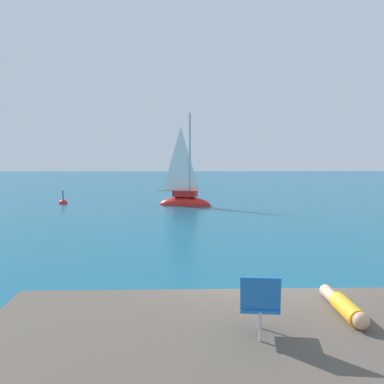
% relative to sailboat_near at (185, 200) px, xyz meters
% --- Properties ---
extents(ground_plane, '(160.00, 160.00, 0.00)m').
position_rel_sailboat_near_xyz_m(ground_plane, '(0.87, -21.88, -0.34)').
color(ground_plane, '#0F5675').
extents(shore_ledge, '(7.72, 4.66, 1.00)m').
position_rel_sailboat_near_xyz_m(shore_ledge, '(0.69, -25.36, 0.16)').
color(shore_ledge, brown).
rests_on(shore_ledge, ground).
extents(boulder_seaward, '(1.85, 1.82, 1.05)m').
position_rel_sailboat_near_xyz_m(boulder_seaward, '(-1.63, -22.62, -0.34)').
color(boulder_seaward, brown).
rests_on(boulder_seaward, ground).
extents(boulder_inland, '(1.50, 1.44, 0.97)m').
position_rel_sailboat_near_xyz_m(boulder_inland, '(-2.69, -22.59, -0.34)').
color(boulder_inland, brown).
rests_on(boulder_inland, ground).
extents(sailboat_near, '(3.45, 1.99, 6.22)m').
position_rel_sailboat_near_xyz_m(sailboat_near, '(0.00, 0.00, 0.00)').
color(sailboat_near, red).
rests_on(sailboat_near, ground).
extents(person_sunbather, '(0.25, 1.76, 0.25)m').
position_rel_sailboat_near_xyz_m(person_sunbather, '(1.73, -24.45, 0.78)').
color(person_sunbather, gold).
rests_on(person_sunbather, shore_ledge).
extents(beach_chair, '(0.56, 0.66, 0.80)m').
position_rel_sailboat_near_xyz_m(beach_chair, '(0.41, -25.27, 1.10)').
color(beach_chair, blue).
rests_on(beach_chair, shore_ledge).
extents(marker_buoy, '(0.56, 0.56, 1.13)m').
position_rel_sailboat_near_xyz_m(marker_buoy, '(-7.72, 1.35, -0.33)').
color(marker_buoy, red).
rests_on(marker_buoy, ground).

